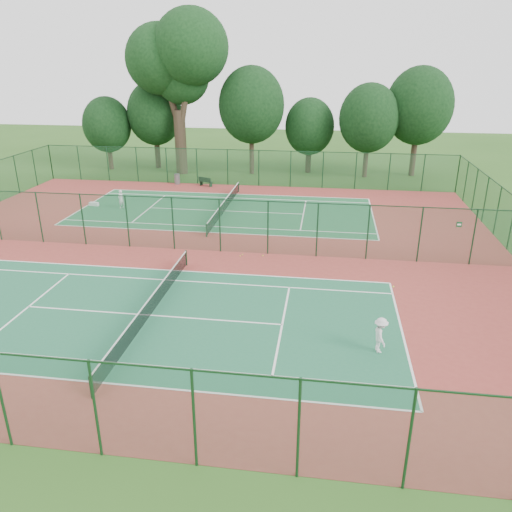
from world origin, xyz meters
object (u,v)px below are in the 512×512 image
Objects in this scene: player_near at (380,335)px; player_far at (121,199)px; big_tree at (178,58)px; kit_bag at (94,204)px; bench at (205,181)px; trash_bin at (177,179)px.

player_near is 27.36m from player_far.
player_far is 0.09× the size of big_tree.
kit_bag is at bearing -73.27° from player_far.
player_near is 1.04× the size of player_far.
player_near is 31.25m from bench.
player_far is at bearing -103.30° from trash_bin.
player_near is at bearing -58.60° from trash_bin.
kit_bag is (-2.59, 0.35, -0.62)m from player_far.
kit_bag is (-4.72, -8.64, -0.35)m from trash_bin.
player_far reaches higher than kit_bag.
kit_bag is 0.05× the size of big_tree.
big_tree is (3.90, 13.82, 11.47)m from kit_bag.
kit_bag is 18.38m from big_tree.
trash_bin is at bearing 66.45° from kit_bag.
kit_bag is (-7.71, -8.15, -0.31)m from bench.
big_tree is (1.31, 14.17, 10.85)m from player_far.
bench is 1.87× the size of kit_bag.
player_far is (-19.39, 19.29, -0.03)m from player_near.
trash_bin is 12.30m from big_tree.
big_tree is at bearing 147.59° from bench.
kit_bag is at bearing -105.77° from big_tree.
trash_bin reaches higher than bench.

